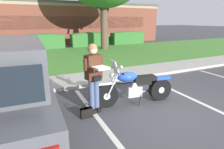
{
  "coord_description": "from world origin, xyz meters",
  "views": [
    {
      "loc": [
        -3.1,
        -3.43,
        2.22
      ],
      "look_at": [
        -0.93,
        0.92,
        0.85
      ],
      "focal_mm": 30.89,
      "sensor_mm": 36.0,
      "label": 1
    }
  ],
  "objects_px": {
    "motorcycle": "(137,86)",
    "hedge_center_left": "(44,41)",
    "hedge_center_right": "(90,39)",
    "hedge_right": "(127,37)",
    "rider_person": "(94,73)",
    "handbag": "(86,112)",
    "brick_building": "(38,23)"
  },
  "relations": [
    {
      "from": "hedge_center_left",
      "to": "motorcycle",
      "type": "bearing_deg",
      "value": -85.85
    },
    {
      "from": "motorcycle",
      "to": "hedge_center_left",
      "type": "distance_m",
      "value": 11.86
    },
    {
      "from": "motorcycle",
      "to": "handbag",
      "type": "height_order",
      "value": "motorcycle"
    },
    {
      "from": "rider_person",
      "to": "hedge_center_left",
      "type": "xyz_separation_m",
      "value": [
        0.39,
        11.82,
        -0.36
      ]
    },
    {
      "from": "hedge_right",
      "to": "motorcycle",
      "type": "bearing_deg",
      "value": -119.76
    },
    {
      "from": "rider_person",
      "to": "hedge_center_left",
      "type": "bearing_deg",
      "value": 88.13
    },
    {
      "from": "hedge_center_left",
      "to": "hedge_center_right",
      "type": "bearing_deg",
      "value": -0.0
    },
    {
      "from": "handbag",
      "to": "brick_building",
      "type": "height_order",
      "value": "brick_building"
    },
    {
      "from": "handbag",
      "to": "brick_building",
      "type": "xyz_separation_m",
      "value": [
        1.13,
        18.89,
        1.8
      ]
    },
    {
      "from": "hedge_right",
      "to": "brick_building",
      "type": "bearing_deg",
      "value": 136.23
    },
    {
      "from": "hedge_right",
      "to": "rider_person",
      "type": "bearing_deg",
      "value": -124.12
    },
    {
      "from": "hedge_center_right",
      "to": "rider_person",
      "type": "bearing_deg",
      "value": -109.55
    },
    {
      "from": "rider_person",
      "to": "handbag",
      "type": "xyz_separation_m",
      "value": [
        -0.29,
        -0.2,
        -0.86
      ]
    },
    {
      "from": "hedge_center_right",
      "to": "hedge_right",
      "type": "xyz_separation_m",
      "value": [
        3.81,
        0.0,
        -0.0
      ]
    },
    {
      "from": "motorcycle",
      "to": "rider_person",
      "type": "height_order",
      "value": "rider_person"
    },
    {
      "from": "motorcycle",
      "to": "handbag",
      "type": "bearing_deg",
      "value": -172.97
    },
    {
      "from": "hedge_center_right",
      "to": "brick_building",
      "type": "distance_m",
      "value": 7.76
    },
    {
      "from": "handbag",
      "to": "hedge_right",
      "type": "distance_m",
      "value": 14.62
    },
    {
      "from": "brick_building",
      "to": "rider_person",
      "type": "bearing_deg",
      "value": -92.56
    },
    {
      "from": "rider_person",
      "to": "hedge_right",
      "type": "bearing_deg",
      "value": 55.88
    },
    {
      "from": "handbag",
      "to": "brick_building",
      "type": "relative_size",
      "value": 0.01
    },
    {
      "from": "motorcycle",
      "to": "hedge_center_left",
      "type": "bearing_deg",
      "value": 94.15
    },
    {
      "from": "hedge_right",
      "to": "brick_building",
      "type": "height_order",
      "value": "brick_building"
    },
    {
      "from": "handbag",
      "to": "hedge_center_right",
      "type": "xyz_separation_m",
      "value": [
        4.49,
        12.02,
        0.51
      ]
    },
    {
      "from": "handbag",
      "to": "motorcycle",
      "type": "bearing_deg",
      "value": 7.03
    },
    {
      "from": "brick_building",
      "to": "handbag",
      "type": "bearing_deg",
      "value": -93.41
    },
    {
      "from": "hedge_center_left",
      "to": "brick_building",
      "type": "bearing_deg",
      "value": 86.25
    },
    {
      "from": "handbag",
      "to": "hedge_center_left",
      "type": "height_order",
      "value": "hedge_center_left"
    },
    {
      "from": "handbag",
      "to": "hedge_center_right",
      "type": "relative_size",
      "value": 0.11
    },
    {
      "from": "hedge_center_left",
      "to": "hedge_center_right",
      "type": "relative_size",
      "value": 0.97
    },
    {
      "from": "motorcycle",
      "to": "rider_person",
      "type": "bearing_deg",
      "value": 179.59
    },
    {
      "from": "motorcycle",
      "to": "handbag",
      "type": "xyz_separation_m",
      "value": [
        -1.53,
        -0.19,
        -0.34
      ]
    }
  ]
}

